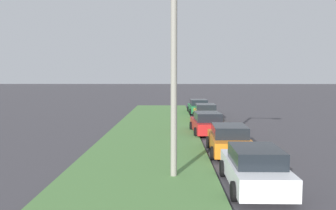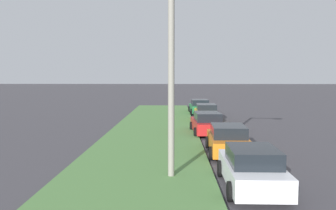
# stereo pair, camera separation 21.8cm
# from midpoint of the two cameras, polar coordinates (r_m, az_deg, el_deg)

# --- Properties ---
(grass_median) EXTENTS (60.00, 6.00, 0.12)m
(grass_median) POSITION_cam_midpoint_polar(r_m,az_deg,el_deg) (14.83, -4.34, -10.31)
(grass_median) COLOR #517F42
(grass_median) RESTS_ON ground
(parked_car_white) EXTENTS (4.32, 2.06, 1.47)m
(parked_car_white) POSITION_cam_midpoint_polar(r_m,az_deg,el_deg) (12.79, 13.82, -9.88)
(parked_car_white) COLOR silver
(parked_car_white) RESTS_ON ground
(parked_car_orange) EXTENTS (4.35, 2.11, 1.47)m
(parked_car_orange) POSITION_cam_midpoint_polar(r_m,az_deg,el_deg) (17.92, 9.96, -5.57)
(parked_car_orange) COLOR orange
(parked_car_orange) RESTS_ON ground
(parked_car_red) EXTENTS (4.39, 2.19, 1.47)m
(parked_car_red) POSITION_cam_midpoint_polar(r_m,az_deg,el_deg) (23.74, 6.59, -2.97)
(parked_car_red) COLOR red
(parked_car_red) RESTS_ON ground
(parked_car_yellow) EXTENTS (4.31, 2.04, 1.47)m
(parked_car_yellow) POSITION_cam_midpoint_polar(r_m,az_deg,el_deg) (30.45, 6.36, -1.24)
(parked_car_yellow) COLOR gold
(parked_car_yellow) RESTS_ON ground
(parked_car_green) EXTENTS (4.37, 2.15, 1.47)m
(parked_car_green) POSITION_cam_midpoint_polar(r_m,az_deg,el_deg) (35.94, 5.27, -0.30)
(parked_car_green) COLOR #1E6B38
(parked_car_green) RESTS_ON ground
(streetlight) EXTENTS (0.47, 2.88, 7.50)m
(streetlight) POSITION_cam_midpoint_polar(r_m,az_deg,el_deg) (13.17, 2.55, 6.82)
(streetlight) COLOR gray
(streetlight) RESTS_ON ground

